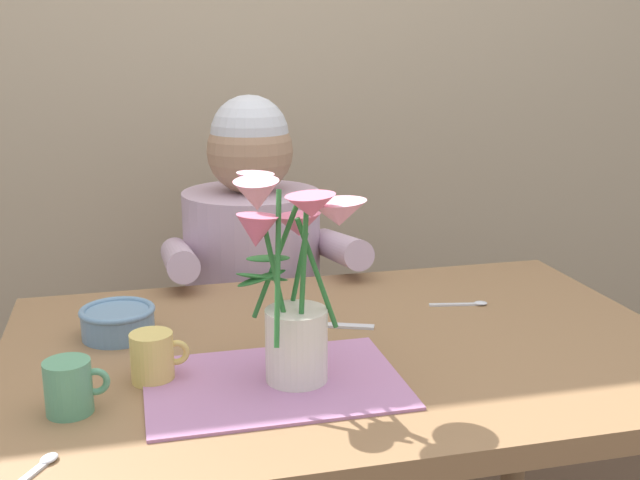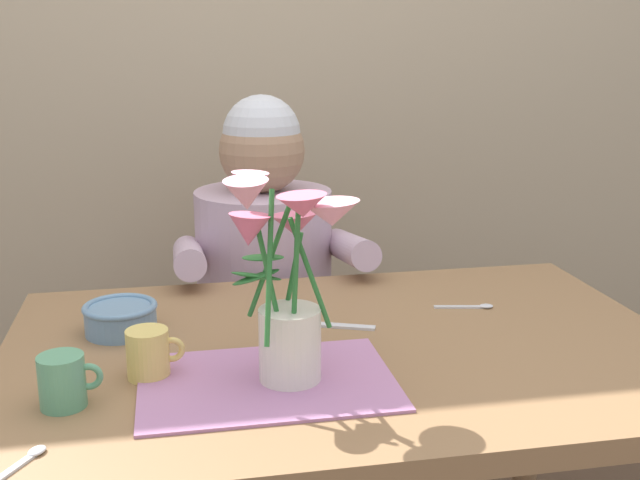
{
  "view_description": "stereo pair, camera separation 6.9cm",
  "coord_description": "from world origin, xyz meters",
  "px_view_note": "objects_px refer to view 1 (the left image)",
  "views": [
    {
      "loc": [
        -0.36,
        -1.24,
        1.27
      ],
      "look_at": [
        -0.04,
        0.05,
        0.92
      ],
      "focal_mm": 43.64,
      "sensor_mm": 36.0,
      "label": 1
    },
    {
      "loc": [
        -0.29,
        -1.26,
        1.27
      ],
      "look_at": [
        -0.04,
        0.05,
        0.92
      ],
      "focal_mm": 43.64,
      "sensor_mm": 36.0,
      "label": 2
    }
  ],
  "objects_px": {
    "ceramic_bowl": "(118,321)",
    "ceramic_mug": "(70,387)",
    "tea_cup": "(153,357)",
    "flower_vase": "(293,278)",
    "dinner_knife": "(324,325)",
    "seated_person": "(254,321)"
  },
  "relations": [
    {
      "from": "seated_person",
      "to": "ceramic_mug",
      "type": "height_order",
      "value": "seated_person"
    },
    {
      "from": "flower_vase",
      "to": "ceramic_mug",
      "type": "distance_m",
      "value": 0.36
    },
    {
      "from": "seated_person",
      "to": "tea_cup",
      "type": "distance_m",
      "value": 0.77
    },
    {
      "from": "ceramic_mug",
      "to": "ceramic_bowl",
      "type": "bearing_deg",
      "value": 77.04
    },
    {
      "from": "ceramic_bowl",
      "to": "tea_cup",
      "type": "xyz_separation_m",
      "value": [
        0.06,
        -0.21,
        0.01
      ]
    },
    {
      "from": "tea_cup",
      "to": "ceramic_bowl",
      "type": "bearing_deg",
      "value": 104.98
    },
    {
      "from": "seated_person",
      "to": "tea_cup",
      "type": "height_order",
      "value": "seated_person"
    },
    {
      "from": "dinner_knife",
      "to": "seated_person",
      "type": "bearing_deg",
      "value": 117.18
    },
    {
      "from": "dinner_knife",
      "to": "ceramic_mug",
      "type": "distance_m",
      "value": 0.51
    },
    {
      "from": "seated_person",
      "to": "ceramic_mug",
      "type": "bearing_deg",
      "value": -115.02
    },
    {
      "from": "dinner_knife",
      "to": "ceramic_mug",
      "type": "relative_size",
      "value": 2.04
    },
    {
      "from": "seated_person",
      "to": "flower_vase",
      "type": "height_order",
      "value": "seated_person"
    },
    {
      "from": "seated_person",
      "to": "dinner_knife",
      "type": "xyz_separation_m",
      "value": [
        0.05,
        -0.52,
        0.18
      ]
    },
    {
      "from": "flower_vase",
      "to": "tea_cup",
      "type": "bearing_deg",
      "value": 164.44
    },
    {
      "from": "ceramic_mug",
      "to": "flower_vase",
      "type": "bearing_deg",
      "value": 3.55
    },
    {
      "from": "ceramic_bowl",
      "to": "dinner_knife",
      "type": "bearing_deg",
      "value": -6.13
    },
    {
      "from": "dinner_knife",
      "to": "ceramic_mug",
      "type": "xyz_separation_m",
      "value": [
        -0.44,
        -0.25,
        0.04
      ]
    },
    {
      "from": "dinner_knife",
      "to": "tea_cup",
      "type": "bearing_deg",
      "value": -130.89
    },
    {
      "from": "flower_vase",
      "to": "tea_cup",
      "type": "relative_size",
      "value": 3.68
    },
    {
      "from": "tea_cup",
      "to": "ceramic_mug",
      "type": "bearing_deg",
      "value": -146.53
    },
    {
      "from": "ceramic_bowl",
      "to": "ceramic_mug",
      "type": "distance_m",
      "value": 0.29
    },
    {
      "from": "ceramic_bowl",
      "to": "tea_cup",
      "type": "height_order",
      "value": "tea_cup"
    }
  ]
}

